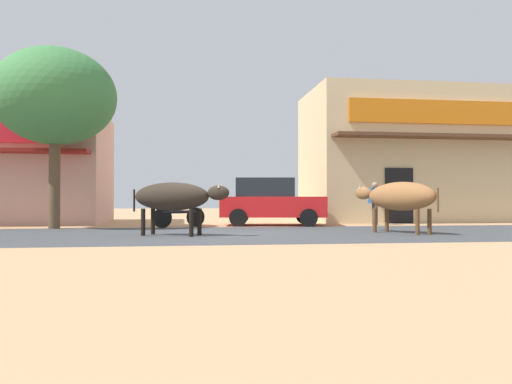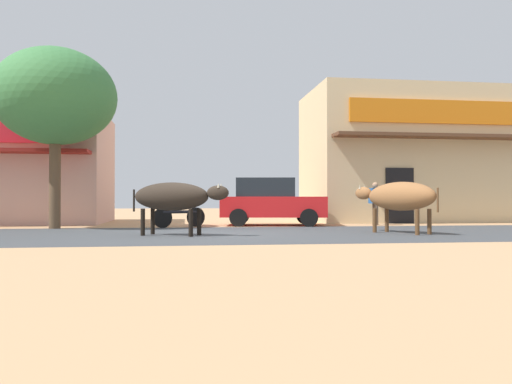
# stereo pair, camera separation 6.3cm
# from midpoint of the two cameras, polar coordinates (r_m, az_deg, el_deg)

# --- Properties ---
(ground) EXTENTS (80.00, 80.00, 0.00)m
(ground) POSITION_cam_midpoint_polar(r_m,az_deg,el_deg) (13.52, -4.57, -4.66)
(ground) COLOR tan
(asphalt_road) EXTENTS (72.00, 6.62, 0.00)m
(asphalt_road) POSITION_cam_midpoint_polar(r_m,az_deg,el_deg) (13.52, -4.57, -4.65)
(asphalt_road) COLOR #3F4246
(asphalt_road) RESTS_ON ground
(storefront_right_club) EXTENTS (8.39, 5.66, 5.45)m
(storefront_right_club) POSITION_cam_midpoint_polar(r_m,az_deg,el_deg) (23.04, 16.43, 3.75)
(storefront_right_club) COLOR beige
(storefront_right_club) RESTS_ON ground
(roadside_tree) EXTENTS (3.75, 3.75, 5.62)m
(roadside_tree) POSITION_cam_midpoint_polar(r_m,az_deg,el_deg) (17.50, -21.15, 9.72)
(roadside_tree) COLOR brown
(roadside_tree) RESTS_ON ground
(parked_hatchback_car) EXTENTS (3.84, 2.44, 1.64)m
(parked_hatchback_car) POSITION_cam_midpoint_polar(r_m,az_deg,el_deg) (18.08, 1.75, -1.03)
(parked_hatchback_car) COLOR red
(parked_hatchback_car) RESTS_ON ground
(parked_motorcycle) EXTENTS (1.67, 0.94, 1.07)m
(parked_motorcycle) POSITION_cam_midpoint_polar(r_m,az_deg,el_deg) (16.94, -8.24, -2.27)
(parked_motorcycle) COLOR black
(parked_motorcycle) RESTS_ON ground
(cow_near_brown) EXTENTS (2.51, 1.50, 1.33)m
(cow_near_brown) POSITION_cam_midpoint_polar(r_m,az_deg,el_deg) (13.08, -8.96, -0.55)
(cow_near_brown) COLOR #2E241C
(cow_near_brown) RESTS_ON ground
(cow_far_dark) EXTENTS (1.74, 2.54, 1.37)m
(cow_far_dark) POSITION_cam_midpoint_polar(r_m,az_deg,el_deg) (14.32, 15.65, -0.50)
(cow_far_dark) COLOR #986338
(cow_far_dark) RESTS_ON ground
(pedestrian_by_shop) EXTENTS (0.45, 0.61, 1.51)m
(pedestrian_by_shop) POSITION_cam_midpoint_polar(r_m,az_deg,el_deg) (18.63, 13.11, -0.88)
(pedestrian_by_shop) COLOR brown
(pedestrian_by_shop) RESTS_ON ground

